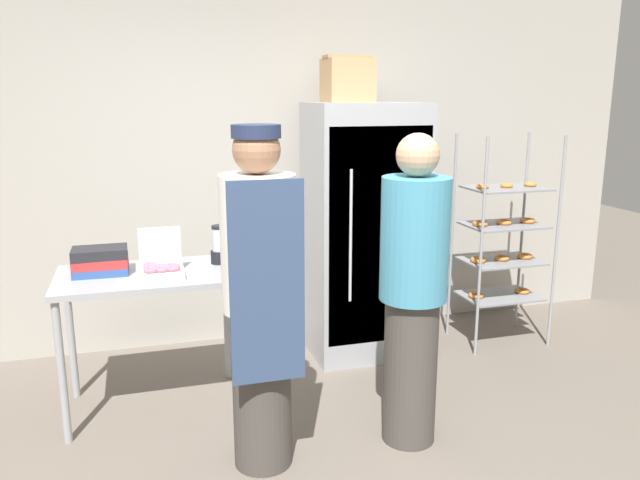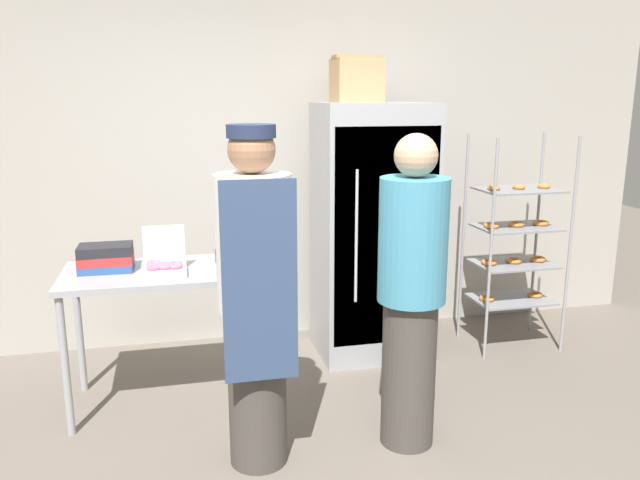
{
  "view_description": "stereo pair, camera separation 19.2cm",
  "coord_description": "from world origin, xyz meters",
  "px_view_note": "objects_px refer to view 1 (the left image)",
  "views": [
    {
      "loc": [
        -0.88,
        -2.59,
        1.89
      ],
      "look_at": [
        0.08,
        0.68,
        1.1
      ],
      "focal_mm": 35.0,
      "sensor_mm": 36.0,
      "label": 1
    },
    {
      "loc": [
        -0.7,
        -2.63,
        1.89
      ],
      "look_at": [
        0.08,
        0.68,
        1.1
      ],
      "focal_mm": 35.0,
      "sensor_mm": 36.0,
      "label": 2
    }
  ],
  "objects_px": {
    "binder_stack": "(100,261)",
    "person_baker": "(260,297)",
    "blender_pitcher": "(219,247)",
    "cardboard_storage_box": "(348,80)",
    "person_customer": "(413,291)",
    "baking_rack": "(503,242)",
    "donut_box": "(161,269)",
    "refrigerator": "(364,231)"
  },
  "relations": [
    {
      "from": "binder_stack",
      "to": "person_baker",
      "type": "bearing_deg",
      "value": -46.82
    },
    {
      "from": "blender_pitcher",
      "to": "cardboard_storage_box",
      "type": "height_order",
      "value": "cardboard_storage_box"
    },
    {
      "from": "person_baker",
      "to": "cardboard_storage_box",
      "type": "bearing_deg",
      "value": 56.09
    },
    {
      "from": "person_baker",
      "to": "person_customer",
      "type": "distance_m",
      "value": 0.83
    },
    {
      "from": "blender_pitcher",
      "to": "baking_rack",
      "type": "bearing_deg",
      "value": 6.71
    },
    {
      "from": "cardboard_storage_box",
      "to": "person_baker",
      "type": "distance_m",
      "value": 1.96
    },
    {
      "from": "donut_box",
      "to": "binder_stack",
      "type": "height_order",
      "value": "donut_box"
    },
    {
      "from": "person_customer",
      "to": "baking_rack",
      "type": "bearing_deg",
      "value": 41.79
    },
    {
      "from": "refrigerator",
      "to": "binder_stack",
      "type": "bearing_deg",
      "value": -166.51
    },
    {
      "from": "cardboard_storage_box",
      "to": "person_baker",
      "type": "xyz_separation_m",
      "value": [
        -0.91,
        -1.36,
        -1.08
      ]
    },
    {
      "from": "donut_box",
      "to": "cardboard_storage_box",
      "type": "height_order",
      "value": "cardboard_storage_box"
    },
    {
      "from": "refrigerator",
      "to": "cardboard_storage_box",
      "type": "bearing_deg",
      "value": 140.62
    },
    {
      "from": "baking_rack",
      "to": "cardboard_storage_box",
      "type": "relative_size",
      "value": 4.88
    },
    {
      "from": "binder_stack",
      "to": "person_customer",
      "type": "bearing_deg",
      "value": -27.3
    },
    {
      "from": "blender_pitcher",
      "to": "binder_stack",
      "type": "distance_m",
      "value": 0.7
    },
    {
      "from": "refrigerator",
      "to": "cardboard_storage_box",
      "type": "xyz_separation_m",
      "value": [
        -0.11,
        0.09,
        1.08
      ]
    },
    {
      "from": "person_baker",
      "to": "binder_stack",
      "type": "bearing_deg",
      "value": 133.18
    },
    {
      "from": "blender_pitcher",
      "to": "person_baker",
      "type": "xyz_separation_m",
      "value": [
        0.08,
        -0.89,
        -0.06
      ]
    },
    {
      "from": "blender_pitcher",
      "to": "binder_stack",
      "type": "bearing_deg",
      "value": -175.81
    },
    {
      "from": "person_customer",
      "to": "refrigerator",
      "type": "bearing_deg",
      "value": 81.44
    },
    {
      "from": "baking_rack",
      "to": "cardboard_storage_box",
      "type": "bearing_deg",
      "value": 169.93
    },
    {
      "from": "donut_box",
      "to": "blender_pitcher",
      "type": "bearing_deg",
      "value": 29.93
    },
    {
      "from": "binder_stack",
      "to": "refrigerator",
      "type": "bearing_deg",
      "value": 13.49
    },
    {
      "from": "baking_rack",
      "to": "blender_pitcher",
      "type": "relative_size",
      "value": 6.69
    },
    {
      "from": "binder_stack",
      "to": "donut_box",
      "type": "bearing_deg",
      "value": -24.98
    },
    {
      "from": "blender_pitcher",
      "to": "refrigerator",
      "type": "bearing_deg",
      "value": 19.08
    },
    {
      "from": "person_baker",
      "to": "refrigerator",
      "type": "bearing_deg",
      "value": 51.2
    },
    {
      "from": "donut_box",
      "to": "blender_pitcher",
      "type": "distance_m",
      "value": 0.42
    },
    {
      "from": "baking_rack",
      "to": "cardboard_storage_box",
      "type": "xyz_separation_m",
      "value": [
        -1.2,
        0.21,
        1.21
      ]
    },
    {
      "from": "refrigerator",
      "to": "binder_stack",
      "type": "height_order",
      "value": "refrigerator"
    },
    {
      "from": "refrigerator",
      "to": "donut_box",
      "type": "distance_m",
      "value": 1.58
    },
    {
      "from": "donut_box",
      "to": "person_baker",
      "type": "xyz_separation_m",
      "value": [
        0.45,
        -0.68,
        0.0
      ]
    },
    {
      "from": "cardboard_storage_box",
      "to": "refrigerator",
      "type": "bearing_deg",
      "value": -39.38
    },
    {
      "from": "cardboard_storage_box",
      "to": "person_baker",
      "type": "height_order",
      "value": "cardboard_storage_box"
    },
    {
      "from": "refrigerator",
      "to": "baking_rack",
      "type": "distance_m",
      "value": 1.1
    },
    {
      "from": "refrigerator",
      "to": "person_customer",
      "type": "xyz_separation_m",
      "value": [
        -0.19,
        -1.27,
        -0.05
      ]
    },
    {
      "from": "baking_rack",
      "to": "blender_pitcher",
      "type": "xyz_separation_m",
      "value": [
        -2.19,
        -0.26,
        0.18
      ]
    },
    {
      "from": "blender_pitcher",
      "to": "person_baker",
      "type": "bearing_deg",
      "value": -84.67
    },
    {
      "from": "refrigerator",
      "to": "person_baker",
      "type": "distance_m",
      "value": 1.63
    },
    {
      "from": "baking_rack",
      "to": "person_baker",
      "type": "distance_m",
      "value": 2.4
    },
    {
      "from": "baking_rack",
      "to": "cardboard_storage_box",
      "type": "distance_m",
      "value": 1.71
    },
    {
      "from": "donut_box",
      "to": "person_baker",
      "type": "relative_size",
      "value": 0.15
    }
  ]
}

